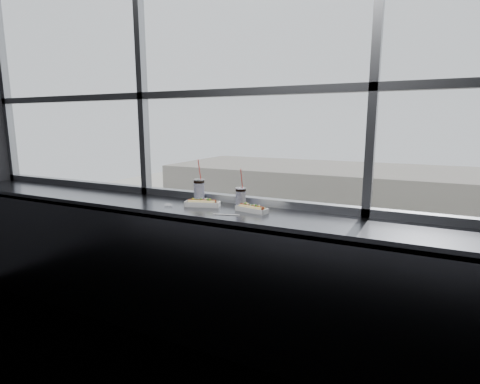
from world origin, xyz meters
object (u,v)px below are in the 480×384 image
at_px(wrapper, 168,205).
at_px(car_far_a, 255,265).
at_px(loose_straw, 226,215).
at_px(pedestrian_b, 374,266).
at_px(car_near_b, 230,315).
at_px(pedestrian_c, 441,283).
at_px(car_near_c, 367,350).
at_px(tree_left, 278,232).
at_px(car_near_a, 166,300).
at_px(hotdog_tray_right, 252,209).
at_px(soda_cup_left, 199,189).
at_px(tree_center, 402,248).
at_px(car_far_b, 407,293).
at_px(hotdog_tray_left, 202,203).
at_px(soda_cup_right, 241,197).

distance_m(wrapper, car_far_a, 28.49).
height_order(loose_straw, pedestrian_b, loose_straw).
xyz_separation_m(car_near_b, pedestrian_c, (11.80, 11.15, -0.03)).
bearing_deg(car_near_c, car_near_b, 86.46).
bearing_deg(wrapper, tree_left, 108.41).
distance_m(loose_straw, tree_left, 31.47).
relative_size(wrapper, car_near_c, 0.01).
xyz_separation_m(loose_straw, car_near_a, (-13.52, 16.42, -11.05)).
xyz_separation_m(hotdog_tray_right, tree_left, (-10.13, 28.25, -9.10)).
height_order(soda_cup_left, tree_center, soda_cup_left).
height_order(car_far_b, pedestrian_c, car_far_b).
distance_m(car_far_b, pedestrian_c, 3.81).
relative_size(pedestrian_c, pedestrian_b, 0.96).
distance_m(wrapper, pedestrian_b, 30.69).
relative_size(soda_cup_left, car_near_b, 0.06).
xyz_separation_m(wrapper, tree_center, (0.91, 28.36, -9.04)).
xyz_separation_m(hotdog_tray_left, pedestrian_b, (-1.38, 28.52, -11.02)).
relative_size(hotdog_tray_left, car_far_b, 0.04).
bearing_deg(car_near_c, pedestrian_c, -22.07).
bearing_deg(soda_cup_right, car_near_a, 129.88).
bearing_deg(hotdog_tray_right, soda_cup_right, 164.36).
bearing_deg(car_near_b, hotdog_tray_right, -146.88).
xyz_separation_m(hotdog_tray_right, tree_center, (0.23, 28.25, -9.05)).
xyz_separation_m(loose_straw, pedestrian_c, (3.15, 27.58, -11.04)).
bearing_deg(pedestrian_b, car_near_b, -119.61).
xyz_separation_m(hotdog_tray_right, pedestrian_b, (-1.81, 28.52, -11.02)).
xyz_separation_m(pedestrian_b, tree_left, (-8.32, -0.27, 1.92)).
xyz_separation_m(hotdog_tray_left, tree_left, (-9.69, 28.25, -9.10)).
height_order(wrapper, car_near_b, wrapper).
xyz_separation_m(hotdog_tray_left, loose_straw, (0.31, -0.17, -0.02)).
bearing_deg(tree_center, pedestrian_c, -16.85).
bearing_deg(soda_cup_right, hotdog_tray_left, -167.13).
xyz_separation_m(soda_cup_left, wrapper, (-0.12, -0.27, -0.09)).
relative_size(car_far_a, car_near_c, 1.08).
height_order(hotdog_tray_right, car_near_b, hotdog_tray_right).
xyz_separation_m(hotdog_tray_left, car_far_b, (1.32, 24.25, -10.93)).
xyz_separation_m(soda_cup_left, car_far_a, (-10.05, 24.09, -11.03)).
xyz_separation_m(car_near_b, tree_center, (9.01, 12.00, 1.98)).
distance_m(car_near_b, pedestrian_b, 14.11).
xyz_separation_m(car_near_c, pedestrian_b, (-1.09, 12.27, 0.02)).
bearing_deg(soda_cup_left, car_near_c, 90.55).
relative_size(hotdog_tray_left, soda_cup_right, 0.93).
relative_size(wrapper, pedestrian_c, 0.04).
bearing_deg(hotdog_tray_right, soda_cup_left, 176.26).
bearing_deg(car_far_b, car_far_a, 92.11).
height_order(soda_cup_left, wrapper, soda_cup_left).
relative_size(car_near_a, tree_center, 1.32).
bearing_deg(car_near_a, car_far_a, -24.87).
bearing_deg(loose_straw, car_far_a, 95.94).
bearing_deg(loose_straw, soda_cup_right, 72.45).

